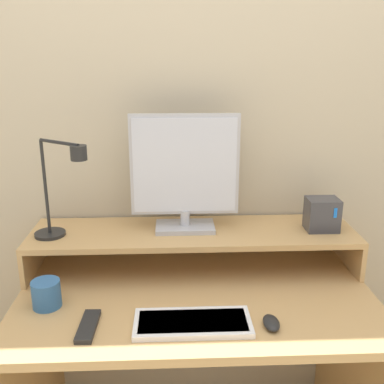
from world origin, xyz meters
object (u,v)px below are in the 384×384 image
monitor (185,173)px  remote_control (88,326)px  mug (46,294)px  keyboard (193,323)px  mouse (271,323)px  desk_lamp (61,192)px  router_dock (322,214)px

monitor → remote_control: size_ratio=2.69×
mug → keyboard: bearing=-15.5°
monitor → keyboard: size_ratio=1.23×
mouse → remote_control: 0.57m
keyboard → mouse: mouse is taller
desk_lamp → mug: (-0.03, -0.20, -0.30)m
keyboard → remote_control: keyboard is taller
desk_lamp → mouse: (0.70, -0.35, -0.33)m
mug → desk_lamp: bearing=82.4°
monitor → keyboard: (0.01, -0.42, -0.37)m
router_dock → remote_control: size_ratio=0.76×
keyboard → remote_control: size_ratio=2.20×
keyboard → mouse: bearing=-3.8°
monitor → router_dock: size_ratio=3.53×
mouse → remote_control: (-0.57, 0.02, -0.01)m
monitor → router_dock: monitor is taller
monitor → desk_lamp: size_ratio=1.21×
mouse → router_dock: bearing=55.9°
monitor → mug: size_ratio=4.70×
router_dock → remote_control: router_dock is taller
router_dock → mouse: size_ratio=1.41×
desk_lamp → mug: bearing=-97.6°
router_dock → mug: 1.05m
mouse → remote_control: size_ratio=0.54×
router_dock → desk_lamp: bearing=-176.7°
router_dock → keyboard: size_ratio=0.35×
monitor → remote_control: monitor is taller
keyboard → mug: 0.50m
desk_lamp → monitor: bearing=11.2°
remote_control → mug: mug is taller
router_dock → mug: bearing=-165.7°
mug → remote_control: bearing=-40.2°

